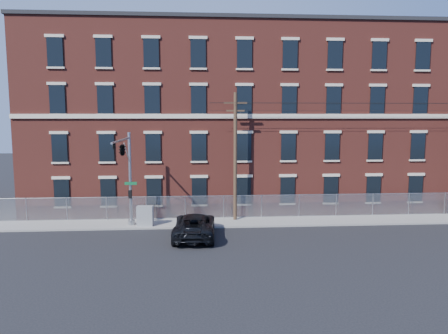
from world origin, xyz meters
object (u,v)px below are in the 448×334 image
object	(u,v)px
traffic_signal_mast	(124,159)
pickup_truck	(194,225)
utility_cabinet	(145,216)
utility_pole_near	(235,154)

from	to	relation	value
traffic_signal_mast	pickup_truck	bearing A→B (deg)	-9.84
traffic_signal_mast	pickup_truck	distance (m)	6.66
traffic_signal_mast	utility_cabinet	bearing A→B (deg)	61.96
utility_cabinet	pickup_truck	bearing A→B (deg)	-32.99
traffic_signal_mast	utility_pole_near	size ratio (longest dim) A/B	0.70
pickup_truck	utility_cabinet	world-z (taller)	pickup_truck
utility_pole_near	pickup_truck	distance (m)	6.98
traffic_signal_mast	utility_pole_near	bearing A→B (deg)	23.14
pickup_truck	traffic_signal_mast	bearing A→B (deg)	-7.20
pickup_truck	utility_cabinet	distance (m)	4.68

